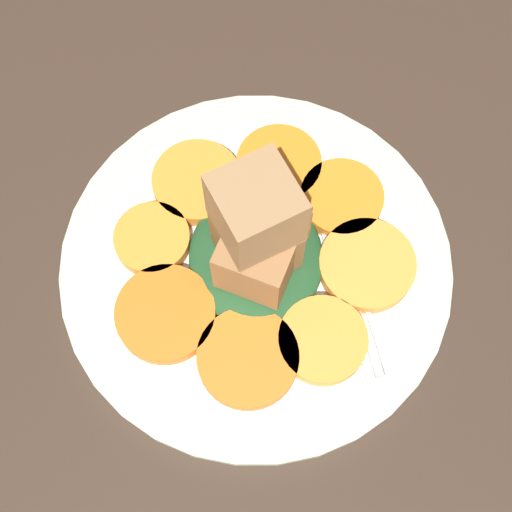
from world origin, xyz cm
name	(u,v)px	position (x,y,z in cm)	size (l,w,h in cm)	color
table_slab	(256,271)	(0.00, 0.00, 1.00)	(120.00, 120.00, 2.00)	#38281E
plate	(256,264)	(0.00, 0.00, 2.52)	(28.36, 28.36, 1.05)	beige
carrot_slice_0	(323,340)	(-6.45, -3.92, 3.73)	(6.11, 6.11, 1.26)	orange
carrot_slice_1	(367,265)	(-1.34, -7.77, 3.73)	(6.85, 6.85, 1.26)	orange
carrot_slice_2	(341,199)	(4.02, -6.73, 3.73)	(6.16, 6.16, 1.26)	orange
carrot_slice_3	(279,165)	(7.28, -2.45, 3.73)	(6.39, 6.39, 1.26)	orange
carrot_slice_4	(197,182)	(6.47, 3.75, 3.73)	(6.66, 6.66, 1.26)	orange
carrot_slice_5	(152,239)	(2.17, 7.28, 3.73)	(5.47, 5.47, 1.26)	orange
carrot_slice_6	(166,314)	(-3.51, 6.63, 3.73)	(6.96, 6.96, 1.26)	orange
carrot_slice_7	(248,358)	(-7.17, 1.27, 3.73)	(6.92, 6.92, 1.26)	orange
center_pile	(258,238)	(0.03, -0.16, 7.28)	(10.62, 9.56, 11.20)	#1E4723
fork	(338,264)	(-0.86, -5.82, 3.30)	(17.98, 4.18, 0.40)	#B2B2B7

